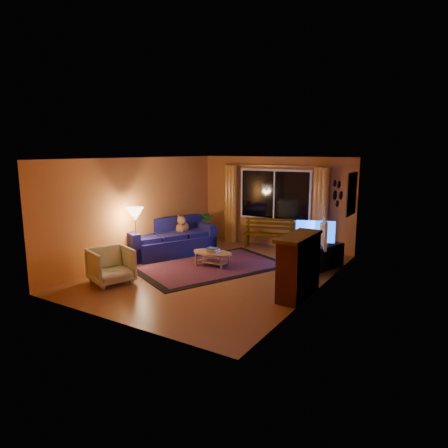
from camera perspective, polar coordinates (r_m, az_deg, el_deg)
The scene contains 22 objects.
floor at distance 8.90m, azimuth -1.02°, elevation -7.03°, with size 4.50×6.00×0.02m, color brown.
ceiling at distance 8.49m, azimuth -1.08°, elevation 9.42°, with size 4.50×6.00×0.02m, color white.
wall_back at distance 11.23m, azimuth 7.29°, elevation 3.15°, with size 4.50×0.02×2.50m, color #C67131.
wall_left at distance 9.99m, azimuth -12.03°, elevation 2.10°, with size 0.02×6.00×2.50m, color #C67131.
wall_right at distance 7.64m, azimuth 13.37°, elevation -0.49°, with size 0.02×6.00×2.50m, color #C67131.
window at distance 11.14m, azimuth 7.17°, elevation 4.13°, with size 2.00×0.02×1.30m, color black.
curtain_rod at distance 11.04m, azimuth 7.17°, elevation 8.24°, with size 0.03×0.03×3.20m, color #BF8C3F.
curtain_left at distance 11.75m, azimuth 1.00°, elevation 2.92°, with size 0.36×0.36×2.24m, color orange.
curtain_right at distance 10.64m, azimuth 13.61°, elevation 1.83°, with size 0.36×0.36×2.24m, color orange.
bench at distance 11.06m, azimuth 6.34°, elevation -2.47°, with size 1.33×0.39×0.40m, color #3E2300.
potted_plant at distance 11.85m, azimuth -2.78°, elevation -0.50°, with size 0.46×0.46×0.82m, color #235B1E.
sofa at distance 10.34m, azimuth -7.89°, elevation -1.93°, with size 0.98×2.29×0.93m, color #141249.
dog at distance 10.65m, azimuth -5.95°, elevation -0.21°, with size 0.32×0.44×0.48m, color #985D37, non-canonical shape.
armchair at distance 8.44m, azimuth -15.86°, elevation -5.50°, with size 0.78×0.73×0.80m, color beige.
floor_lamp at distance 9.46m, azimuth -12.47°, elevation -1.88°, with size 0.23×0.23×1.36m, color #BF8C3F.
rug at distance 9.35m, azimuth -1.93°, elevation -6.03°, with size 2.12×3.35×0.02m, color maroon.
coffee_table at distance 9.30m, azimuth -1.67°, elevation -5.05°, with size 0.98×0.98×0.36m, color #A2774C.
tv_console at distance 9.31m, azimuth 13.35°, elevation -4.68°, with size 0.44×1.33×0.55m, color black.
television at distance 9.18m, azimuth 13.50°, elevation -1.13°, with size 1.08×0.14×0.62m, color black.
fireplace at distance 7.50m, azimuth 10.64°, elevation -6.09°, with size 0.40×1.20×1.10m, color maroon.
mirror_cluster at distance 8.81m, azimuth 15.90°, elevation 4.44°, with size 0.06×0.60×0.56m, color black, non-canonical shape.
painting at distance 9.93m, azimuth 17.74°, elevation 4.11°, with size 0.04×0.76×0.96m, color #D36612.
Camera 1 is at (4.59, -7.14, 2.67)m, focal length 32.00 mm.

